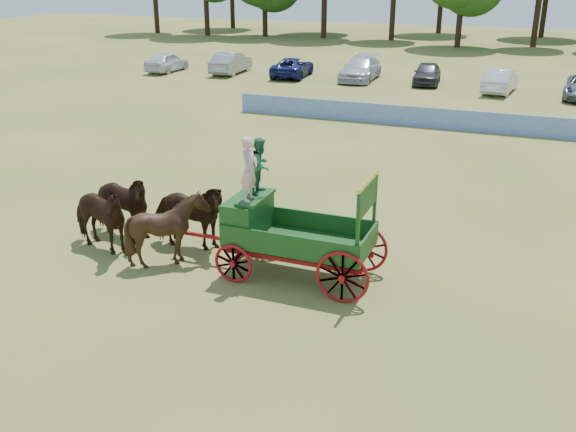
# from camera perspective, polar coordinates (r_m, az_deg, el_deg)

# --- Properties ---
(ground) EXTENTS (160.00, 160.00, 0.00)m
(ground) POSITION_cam_1_polar(r_m,az_deg,el_deg) (17.23, 12.61, -6.42)
(ground) COLOR olive
(ground) RESTS_ON ground
(horse_lead_left) EXTENTS (2.66, 1.65, 2.09)m
(horse_lead_left) POSITION_cam_1_polar(r_m,az_deg,el_deg) (19.48, -16.62, -0.12)
(horse_lead_left) COLOR black
(horse_lead_left) RESTS_ON ground
(horse_lead_right) EXTENTS (2.58, 1.38, 2.09)m
(horse_lead_right) POSITION_cam_1_polar(r_m,az_deg,el_deg) (20.29, -14.76, 0.94)
(horse_lead_right) COLOR black
(horse_lead_right) RESTS_ON ground
(horse_wheel_left) EXTENTS (2.01, 1.81, 2.09)m
(horse_wheel_left) POSITION_cam_1_polar(r_m,az_deg,el_deg) (18.15, -10.61, -1.14)
(horse_wheel_left) COLOR black
(horse_wheel_left) RESTS_ON ground
(horse_wheel_right) EXTENTS (2.55, 1.30, 2.09)m
(horse_wheel_right) POSITION_cam_1_polar(r_m,az_deg,el_deg) (19.02, -8.88, 0.03)
(horse_wheel_right) COLOR black
(horse_wheel_right) RESTS_ON ground
(farm_dray) EXTENTS (6.00, 2.00, 3.86)m
(farm_dray) POSITION_cam_1_polar(r_m,az_deg,el_deg) (17.09, -1.30, -0.00)
(farm_dray) COLOR maroon
(farm_dray) RESTS_ON ground
(sponsor_banner) EXTENTS (26.00, 0.08, 1.05)m
(sponsor_banner) POSITION_cam_1_polar(r_m,az_deg,el_deg) (34.12, 16.25, 8.08)
(sponsor_banner) COLOR #1B4196
(sponsor_banner) RESTS_ON ground
(parked_cars) EXTENTS (41.96, 7.50, 1.65)m
(parked_cars) POSITION_cam_1_polar(r_m,az_deg,el_deg) (46.35, 12.79, 12.05)
(parked_cars) COLOR silver
(parked_cars) RESTS_ON ground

